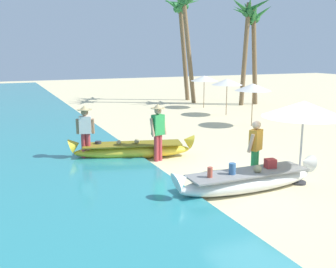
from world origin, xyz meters
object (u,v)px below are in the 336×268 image
boat_white_foreground (248,180)px  person_vendor_assistant (85,129)px  palm_tree_leaning_seaward (184,12)px  palm_tree_mid_cluster (253,25)px  person_tourist_customer (255,147)px  palm_tree_far_behind (181,17)px  patio_umbrella_large (304,109)px  boat_yellow_midground (133,150)px  person_vendor_hatted (158,128)px  palm_tree_tall_inland (248,20)px

boat_white_foreground → person_vendor_assistant: person_vendor_assistant is taller
person_vendor_assistant → palm_tree_leaning_seaward: size_ratio=0.25×
boat_white_foreground → palm_tree_mid_cluster: palm_tree_mid_cluster is taller
person_tourist_customer → boat_white_foreground: bearing=-136.1°
person_tourist_customer → palm_tree_mid_cluster: 15.97m
palm_tree_mid_cluster → palm_tree_far_behind: bearing=130.1°
palm_tree_far_behind → palm_tree_mid_cluster: bearing=-49.9°
boat_white_foreground → patio_umbrella_large: bearing=-2.0°
boat_yellow_midground → patio_umbrella_large: patio_umbrella_large is taller
person_vendor_hatted → boat_yellow_midground: bearing=134.3°
person_tourist_customer → patio_umbrella_large: bearing=-33.5°
person_tourist_customer → person_vendor_assistant: size_ratio=0.93×
person_tourist_customer → palm_tree_leaning_seaward: 16.40m
palm_tree_tall_inland → person_vendor_hatted: bearing=-135.2°
person_vendor_hatted → palm_tree_far_behind: size_ratio=0.26×
boat_white_foreground → palm_tree_mid_cluster: size_ratio=0.65×
boat_yellow_midground → palm_tree_leaning_seaward: bearing=57.3°
boat_yellow_midground → palm_tree_far_behind: palm_tree_far_behind is taller
boat_yellow_midground → palm_tree_leaning_seaward: palm_tree_leaning_seaward is taller
person_vendor_hatted → palm_tree_tall_inland: (9.92, 9.86, 4.14)m
palm_tree_tall_inland → patio_umbrella_large: bearing=-119.3°
person_tourist_customer → palm_tree_leaning_seaward: (5.16, 14.82, 4.77)m
patio_umbrella_large → palm_tree_far_behind: 18.04m
palm_tree_mid_cluster → palm_tree_tall_inland: bearing=-172.9°
palm_tree_leaning_seaward → palm_tree_mid_cluster: palm_tree_leaning_seaward is taller
person_vendor_hatted → patio_umbrella_large: size_ratio=0.83×
person_vendor_hatted → palm_tree_far_behind: bearing=61.9°
palm_tree_tall_inland → palm_tree_far_behind: size_ratio=0.94×
boat_white_foreground → palm_tree_tall_inland: bearing=55.9°
palm_tree_far_behind → boat_yellow_midground: bearing=-121.2°
person_vendor_assistant → palm_tree_far_behind: bearing=53.9°
boat_yellow_midground → palm_tree_tall_inland: bearing=41.2°
palm_tree_mid_cluster → palm_tree_far_behind: palm_tree_far_behind is taller
palm_tree_mid_cluster → boat_white_foreground: bearing=-125.2°
palm_tree_leaning_seaward → person_tourist_customer: bearing=-109.2°
palm_tree_far_behind → palm_tree_leaning_seaward: bearing=-109.1°
palm_tree_tall_inland → palm_tree_leaning_seaward: (-3.23, 2.14, 0.51)m
boat_white_foreground → palm_tree_mid_cluster: bearing=54.8°
person_vendor_hatted → palm_tree_leaning_seaward: palm_tree_leaning_seaward is taller
person_vendor_assistant → palm_tree_far_behind: size_ratio=0.25×
boat_white_foreground → person_vendor_assistant: (-2.96, 4.28, 0.72)m
boat_white_foreground → person_vendor_hatted: size_ratio=2.24×
boat_white_foreground → palm_tree_tall_inland: (8.98, 13.24, 4.88)m
person_vendor_hatted → person_tourist_customer: 3.21m
patio_umbrella_large → palm_tree_far_behind: bearing=74.3°
boat_white_foreground → palm_tree_tall_inland: 16.72m
person_tourist_customer → palm_tree_mid_cluster: bearing=55.3°
palm_tree_leaning_seaward → patio_umbrella_large: bearing=-105.3°
boat_yellow_midground → patio_umbrella_large: bearing=-52.8°
person_tourist_customer → patio_umbrella_large: size_ratio=0.75×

